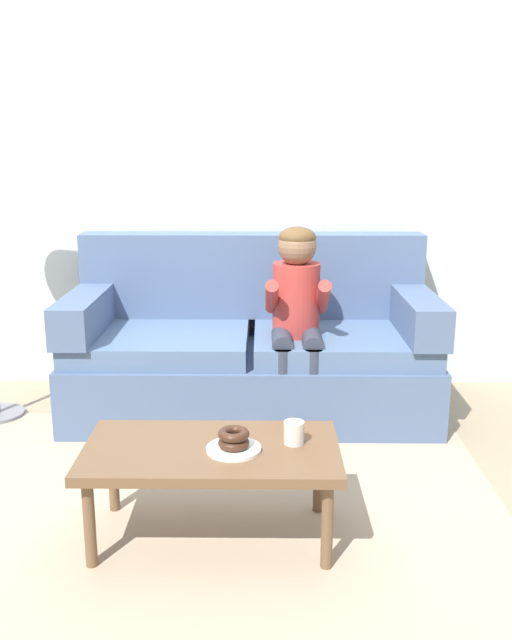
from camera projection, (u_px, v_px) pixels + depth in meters
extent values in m
plane|color=#9E896B|center=(218.00, 476.00, 3.26)|extent=(10.00, 10.00, 0.00)
cube|color=silver|center=(229.00, 165.00, 4.27)|extent=(8.00, 0.10, 2.80)
cube|color=tan|center=(214.00, 501.00, 3.02)|extent=(2.52, 2.00, 0.01)
cube|color=slate|center=(251.00, 382.00, 3.99)|extent=(2.06, 0.90, 0.38)
cube|color=slate|center=(160.00, 343.00, 3.89)|extent=(0.99, 0.74, 0.12)
cube|color=slate|center=(342.00, 343.00, 3.87)|extent=(0.99, 0.74, 0.12)
cube|color=slate|center=(252.00, 275.00, 4.19)|extent=(2.06, 0.20, 0.51)
cube|color=slate|center=(87.00, 311.00, 3.90)|extent=(0.20, 0.90, 0.22)
cube|color=slate|center=(416.00, 312.00, 3.88)|extent=(0.20, 0.90, 0.22)
cube|color=brown|center=(211.00, 452.00, 2.65)|extent=(0.99, 0.52, 0.04)
cylinder|color=brown|center=(90.00, 525.00, 2.51)|extent=(0.04, 0.04, 0.36)
cylinder|color=brown|center=(327.00, 526.00, 2.50)|extent=(0.04, 0.04, 0.36)
cylinder|color=brown|center=(113.00, 474.00, 2.90)|extent=(0.04, 0.04, 0.36)
cylinder|color=brown|center=(319.00, 475.00, 2.89)|extent=(0.04, 0.04, 0.36)
cylinder|color=#AD3833|center=(296.00, 299.00, 3.78)|extent=(0.26, 0.26, 0.40)
sphere|color=#846047|center=(297.00, 246.00, 3.69)|extent=(0.21, 0.21, 0.21)
ellipsoid|color=brown|center=(297.00, 237.00, 3.68)|extent=(0.20, 0.20, 0.12)
cylinder|color=#333847|center=(282.00, 340.00, 3.69)|extent=(0.11, 0.30, 0.11)
cylinder|color=#333847|center=(282.00, 390.00, 3.60)|extent=(0.09, 0.09, 0.44)
cube|color=black|center=(282.00, 438.00, 3.61)|extent=(0.10, 0.20, 0.06)
cylinder|color=#AD3833|center=(272.00, 297.00, 3.68)|extent=(0.07, 0.29, 0.23)
cylinder|color=#333847|center=(312.00, 340.00, 3.68)|extent=(0.11, 0.30, 0.11)
cylinder|color=#333847|center=(313.00, 390.00, 3.60)|extent=(0.09, 0.09, 0.44)
cube|color=black|center=(313.00, 438.00, 3.61)|extent=(0.10, 0.20, 0.06)
cylinder|color=#AD3833|center=(323.00, 297.00, 3.67)|extent=(0.07, 0.29, 0.23)
cylinder|color=white|center=(234.00, 449.00, 2.61)|extent=(0.21, 0.21, 0.01)
torus|color=#422619|center=(234.00, 443.00, 2.61)|extent=(0.16, 0.16, 0.04)
torus|color=#422619|center=(234.00, 434.00, 2.60)|extent=(0.16, 0.16, 0.04)
cylinder|color=silver|center=(294.00, 433.00, 2.67)|extent=(0.08, 0.08, 0.09)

